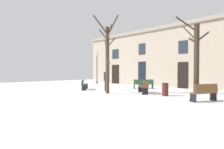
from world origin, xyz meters
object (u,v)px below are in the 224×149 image
at_px(tree_center, 196,56).
at_px(bench_far_corner, 144,87).
at_px(litter_bin, 165,89).
at_px(bench_facing_shops, 143,84).
at_px(bench_near_lamp, 84,84).
at_px(person_strolling, 106,78).
at_px(streetlamp, 97,64).
at_px(tree_foreground, 107,56).
at_px(bench_by_litter_bin, 204,93).

xyz_separation_m(tree_center, bench_far_corner, (-2.70, -2.62, -2.23)).
height_order(litter_bin, bench_facing_shops, bench_facing_shops).
relative_size(litter_bin, bench_facing_shops, 0.51).
xyz_separation_m(bench_facing_shops, bench_near_lamp, (-3.05, -4.44, 0.00)).
xyz_separation_m(bench_facing_shops, person_strolling, (-0.84, -3.79, 0.57)).
bearing_deg(bench_near_lamp, streetlamp, -6.08).
distance_m(tree_center, litter_bin, 3.66).
relative_size(streetlamp, litter_bin, 5.02).
bearing_deg(bench_facing_shops, streetlamp, -58.79).
height_order(tree_foreground, person_strolling, tree_foreground).
xyz_separation_m(tree_foreground, tree_center, (4.44, 4.63, -0.03)).
distance_m(tree_foreground, person_strolling, 2.34).
relative_size(tree_center, litter_bin, 6.64).
height_order(tree_center, bench_far_corner, tree_center).
xyz_separation_m(streetlamp, person_strolling, (8.25, -5.60, -1.54)).
bearing_deg(bench_by_litter_bin, bench_near_lamp, -61.11).
bearing_deg(person_strolling, litter_bin, -62.02).
xyz_separation_m(tree_center, litter_bin, (-0.84, -2.75, -2.27)).
bearing_deg(streetlamp, bench_near_lamp, -45.92).
bearing_deg(litter_bin, bench_far_corner, 176.12).
bearing_deg(bench_far_corner, tree_center, 85.78).
relative_size(bench_by_litter_bin, bench_near_lamp, 0.99).
bearing_deg(litter_bin, person_strolling, -169.83).
distance_m(tree_center, streetlamp, 14.09).
bearing_deg(bench_near_lamp, tree_foreground, -146.22).
bearing_deg(bench_far_corner, streetlamp, -160.64).
bearing_deg(litter_bin, bench_facing_shops, 143.98).
bearing_deg(bench_near_lamp, tree_center, -111.81).
bearing_deg(bench_by_litter_bin, bench_far_corner, -74.81).
height_order(tree_foreground, bench_near_lamp, tree_foreground).
bearing_deg(bench_near_lamp, bench_far_corner, -122.64).
distance_m(litter_bin, person_strolling, 4.97).
distance_m(bench_by_litter_bin, bench_far_corner, 4.56).
bearing_deg(bench_near_lamp, bench_facing_shops, -84.65).
relative_size(bench_by_litter_bin, person_strolling, 0.89).
xyz_separation_m(bench_facing_shops, bench_far_corner, (2.16, -2.80, 0.01)).
xyz_separation_m(tree_foreground, person_strolling, (-1.25, 1.01, -1.70)).
bearing_deg(litter_bin, bench_near_lamp, -167.88).
height_order(streetlamp, bench_facing_shops, streetlamp).
bearing_deg(litter_bin, tree_foreground, -152.40).
bearing_deg(bench_by_litter_bin, tree_foreground, -54.55).
height_order(bench_facing_shops, bench_near_lamp, bench_near_lamp).
bearing_deg(tree_center, bench_by_litter_bin, -60.49).
bearing_deg(tree_center, litter_bin, -106.93).
xyz_separation_m(bench_by_litter_bin, person_strolling, (-7.52, -0.40, 0.54)).
relative_size(litter_bin, bench_far_corner, 0.51).
xyz_separation_m(litter_bin, bench_far_corner, (-1.86, 0.13, 0.04)).
height_order(streetlamp, person_strolling, streetlamp).
height_order(bench_facing_shops, person_strolling, person_strolling).
bearing_deg(bench_facing_shops, person_strolling, 29.91).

